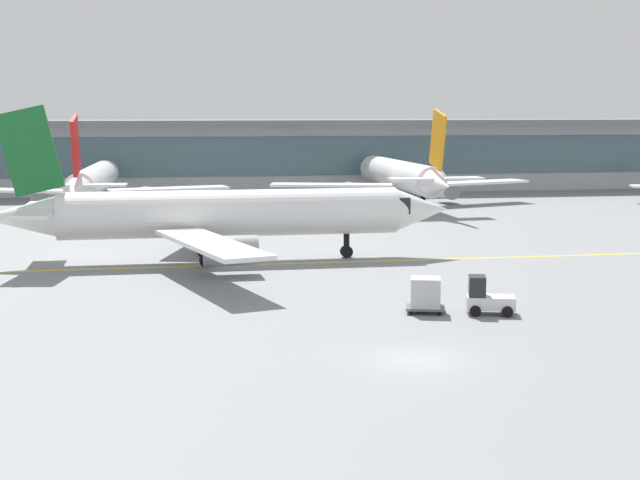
{
  "coord_description": "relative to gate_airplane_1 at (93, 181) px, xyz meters",
  "views": [
    {
      "loc": [
        -10.52,
        -39.15,
        11.14
      ],
      "look_at": [
        -1.71,
        17.24,
        3.0
      ],
      "focal_mm": 52.02,
      "sensor_mm": 36.0,
      "label": 1
    }
  ],
  "objects": [
    {
      "name": "gate_airplane_2",
      "position": [
        34.79,
        1.13,
        0.15
      ],
      "size": [
        31.08,
        33.44,
        11.08
      ],
      "rotation": [
        0.0,
        0.0,
        1.62
      ],
      "color": "white",
      "rests_on": "ground_plane"
    },
    {
      "name": "terminal_concourse",
      "position": [
        19.44,
        20.18,
        1.74
      ],
      "size": [
        196.97,
        11.0,
        9.6
      ],
      "color": "#B2B7BC",
      "rests_on": "ground_plane"
    },
    {
      "name": "cargo_dolly_lead",
      "position": [
        22.33,
        -55.55,
        -2.12
      ],
      "size": [
        2.44,
        2.08,
        1.94
      ],
      "rotation": [
        0.0,
        0.0,
        -0.26
      ],
      "color": "#595B60",
      "rests_on": "ground_plane"
    },
    {
      "name": "taxiway_centreline_stripe",
      "position": [
        12.86,
        -38.41,
        -3.17
      ],
      "size": [
        109.99,
        2.24,
        0.01
      ],
      "primitive_type": "cube",
      "rotation": [
        0.0,
        0.0,
        0.02
      ],
      "color": "yellow",
      "rests_on": "ground_plane"
    },
    {
      "name": "ground_plane",
      "position": [
        19.44,
        -64.75,
        -3.17
      ],
      "size": [
        400.0,
        400.0,
        0.0
      ],
      "primitive_type": "plane",
      "color": "gray"
    },
    {
      "name": "baggage_tug",
      "position": [
        25.52,
        -56.4,
        -2.28
      ],
      "size": [
        2.87,
        2.16,
        2.1
      ],
      "rotation": [
        0.0,
        0.0,
        -0.26
      ],
      "color": "silver",
      "rests_on": "ground_plane"
    },
    {
      "name": "gate_airplane_1",
      "position": [
        0.0,
        0.0,
        0.0
      ],
      "size": [
        29.7,
        31.92,
        10.58
      ],
      "rotation": [
        0.0,
        0.0,
        1.53
      ],
      "color": "white",
      "rests_on": "ground_plane"
    },
    {
      "name": "taxiing_regional_jet",
      "position": [
        12.42,
        -36.41,
        0.24
      ],
      "size": [
        34.31,
        31.98,
        11.39
      ],
      "rotation": [
        0.0,
        0.0,
        0.02
      ],
      "color": "white",
      "rests_on": "ground_plane"
    }
  ]
}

